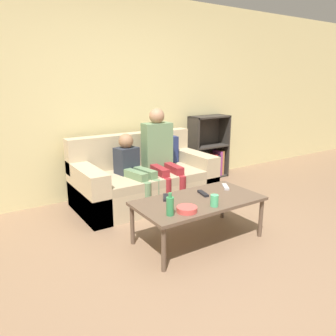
{
  "coord_description": "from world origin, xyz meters",
  "views": [
    {
      "loc": [
        -1.8,
        -1.74,
        1.53
      ],
      "look_at": [
        0.07,
        1.15,
        0.6
      ],
      "focal_mm": 35.0,
      "sensor_mm": 36.0,
      "label": 1
    }
  ],
  "objects_px": {
    "tv_remote_2": "(203,193)",
    "bottle": "(170,206)",
    "coffee_table": "(199,203)",
    "snack_bowl": "(187,209)",
    "person_child": "(134,167)",
    "person_adult": "(160,150)",
    "tv_remote_0": "(166,197)",
    "tv_remote_1": "(225,187)",
    "bookshelf": "(207,155)",
    "couch": "(144,180)",
    "cup_near": "(214,201)"
  },
  "relations": [
    {
      "from": "tv_remote_2",
      "to": "bottle",
      "type": "height_order",
      "value": "bottle"
    },
    {
      "from": "coffee_table",
      "to": "snack_bowl",
      "type": "xyz_separation_m",
      "value": [
        -0.27,
        -0.18,
        0.06
      ]
    },
    {
      "from": "person_child",
      "to": "snack_bowl",
      "type": "relative_size",
      "value": 5.02
    },
    {
      "from": "person_adult",
      "to": "person_child",
      "type": "height_order",
      "value": "person_adult"
    },
    {
      "from": "coffee_table",
      "to": "tv_remote_0",
      "type": "xyz_separation_m",
      "value": [
        -0.25,
        0.19,
        0.05
      ]
    },
    {
      "from": "tv_remote_1",
      "to": "person_adult",
      "type": "bearing_deg",
      "value": 131.95
    },
    {
      "from": "bookshelf",
      "to": "bottle",
      "type": "xyz_separation_m",
      "value": [
        -1.89,
        -1.79,
        0.15
      ]
    },
    {
      "from": "couch",
      "to": "tv_remote_0",
      "type": "xyz_separation_m",
      "value": [
        -0.32,
        -1.03,
        0.15
      ]
    },
    {
      "from": "couch",
      "to": "snack_bowl",
      "type": "bearing_deg",
      "value": -103.85
    },
    {
      "from": "couch",
      "to": "cup_near",
      "type": "height_order",
      "value": "couch"
    },
    {
      "from": "person_adult",
      "to": "cup_near",
      "type": "height_order",
      "value": "person_adult"
    },
    {
      "from": "coffee_table",
      "to": "person_child",
      "type": "distance_m",
      "value": 1.11
    },
    {
      "from": "bookshelf",
      "to": "snack_bowl",
      "type": "height_order",
      "value": "bookshelf"
    },
    {
      "from": "tv_remote_0",
      "to": "tv_remote_2",
      "type": "distance_m",
      "value": 0.39
    },
    {
      "from": "coffee_table",
      "to": "bookshelf",
      "type": "bearing_deg",
      "value": 48.26
    },
    {
      "from": "person_adult",
      "to": "bottle",
      "type": "xyz_separation_m",
      "value": [
        -0.7,
        -1.3,
        -0.16
      ]
    },
    {
      "from": "couch",
      "to": "tv_remote_2",
      "type": "bearing_deg",
      "value": -87.54
    },
    {
      "from": "couch",
      "to": "tv_remote_1",
      "type": "bearing_deg",
      "value": -70.93
    },
    {
      "from": "person_child",
      "to": "tv_remote_0",
      "type": "relative_size",
      "value": 5.33
    },
    {
      "from": "snack_bowl",
      "to": "bottle",
      "type": "height_order",
      "value": "bottle"
    },
    {
      "from": "tv_remote_0",
      "to": "bottle",
      "type": "relative_size",
      "value": 0.85
    },
    {
      "from": "person_child",
      "to": "tv_remote_1",
      "type": "xyz_separation_m",
      "value": [
        0.59,
        -0.97,
        -0.09
      ]
    },
    {
      "from": "bookshelf",
      "to": "cup_near",
      "type": "bearing_deg",
      "value": -128.07
    },
    {
      "from": "tv_remote_1",
      "to": "tv_remote_2",
      "type": "relative_size",
      "value": 0.96
    },
    {
      "from": "bottle",
      "to": "coffee_table",
      "type": "bearing_deg",
      "value": 20.77
    },
    {
      "from": "tv_remote_1",
      "to": "tv_remote_2",
      "type": "xyz_separation_m",
      "value": [
        -0.33,
        -0.04,
        0.0
      ]
    },
    {
      "from": "couch",
      "to": "tv_remote_1",
      "type": "height_order",
      "value": "couch"
    },
    {
      "from": "cup_near",
      "to": "coffee_table",
      "type": "bearing_deg",
      "value": 92.74
    },
    {
      "from": "snack_bowl",
      "to": "bottle",
      "type": "distance_m",
      "value": 0.17
    },
    {
      "from": "cup_near",
      "to": "bottle",
      "type": "distance_m",
      "value": 0.45
    },
    {
      "from": "person_child",
      "to": "cup_near",
      "type": "height_order",
      "value": "person_child"
    },
    {
      "from": "person_child",
      "to": "tv_remote_1",
      "type": "bearing_deg",
      "value": -69.22
    },
    {
      "from": "person_child",
      "to": "tv_remote_2",
      "type": "xyz_separation_m",
      "value": [
        0.25,
        -1.01,
        -0.09
      ]
    },
    {
      "from": "coffee_table",
      "to": "cup_near",
      "type": "xyz_separation_m",
      "value": [
        0.01,
        -0.21,
        0.09
      ]
    },
    {
      "from": "tv_remote_2",
      "to": "bottle",
      "type": "xyz_separation_m",
      "value": [
        -0.56,
        -0.25,
        0.07
      ]
    },
    {
      "from": "bookshelf",
      "to": "tv_remote_1",
      "type": "relative_size",
      "value": 5.79
    },
    {
      "from": "cup_near",
      "to": "bottle",
      "type": "relative_size",
      "value": 0.54
    },
    {
      "from": "couch",
      "to": "bookshelf",
      "type": "xyz_separation_m",
      "value": [
        1.38,
        0.41,
        0.08
      ]
    },
    {
      "from": "bookshelf",
      "to": "tv_remote_0",
      "type": "height_order",
      "value": "bookshelf"
    },
    {
      "from": "snack_bowl",
      "to": "tv_remote_2",
      "type": "bearing_deg",
      "value": 34.17
    },
    {
      "from": "coffee_table",
      "to": "person_child",
      "type": "bearing_deg",
      "value": 96.88
    },
    {
      "from": "person_child",
      "to": "snack_bowl",
      "type": "height_order",
      "value": "person_child"
    },
    {
      "from": "coffee_table",
      "to": "couch",
      "type": "bearing_deg",
      "value": 86.54
    },
    {
      "from": "person_child",
      "to": "bottle",
      "type": "distance_m",
      "value": 1.29
    },
    {
      "from": "bookshelf",
      "to": "person_adult",
      "type": "relative_size",
      "value": 0.83
    },
    {
      "from": "cup_near",
      "to": "tv_remote_0",
      "type": "relative_size",
      "value": 0.63
    },
    {
      "from": "cup_near",
      "to": "snack_bowl",
      "type": "height_order",
      "value": "cup_near"
    },
    {
      "from": "tv_remote_1",
      "to": "snack_bowl",
      "type": "height_order",
      "value": "snack_bowl"
    },
    {
      "from": "tv_remote_2",
      "to": "cup_near",
      "type": "bearing_deg",
      "value": -97.88
    },
    {
      "from": "bookshelf",
      "to": "tv_remote_1",
      "type": "height_order",
      "value": "bookshelf"
    }
  ]
}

